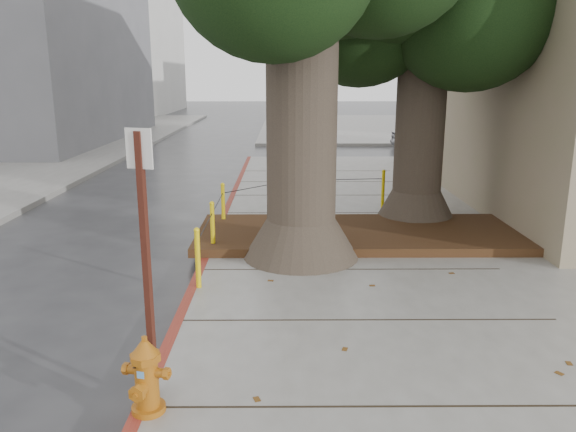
# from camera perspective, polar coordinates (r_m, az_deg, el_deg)

# --- Properties ---
(ground) EXTENTS (140.00, 140.00, 0.00)m
(ground) POSITION_cam_1_polar(r_m,az_deg,el_deg) (7.61, 4.22, -11.52)
(ground) COLOR #28282B
(ground) RESTS_ON ground
(sidewalk_far) EXTENTS (16.00, 20.00, 0.15)m
(sidewalk_far) POSITION_cam_1_polar(r_m,az_deg,el_deg) (37.56, 9.87, 8.93)
(sidewalk_far) COLOR slate
(sidewalk_far) RESTS_ON ground
(curb_red) EXTENTS (0.14, 26.00, 0.16)m
(curb_red) POSITION_cam_1_polar(r_m,az_deg,el_deg) (9.97, -8.49, -4.86)
(curb_red) COLOR maroon
(curb_red) RESTS_ON ground
(planter_bed) EXTENTS (6.40, 2.60, 0.16)m
(planter_bed) POSITION_cam_1_polar(r_m,az_deg,el_deg) (11.26, 7.27, -1.78)
(planter_bed) COLOR black
(planter_bed) RESTS_ON sidewalk_main
(building_far_white) EXTENTS (12.00, 18.00, 15.00)m
(building_far_white) POSITION_cam_1_polar(r_m,az_deg,el_deg) (54.54, -18.80, 17.76)
(building_far_white) COLOR silver
(building_far_white) RESTS_ON ground
(bollard_ring) EXTENTS (3.79, 5.39, 0.95)m
(bollard_ring) POSITION_cam_1_polar(r_m,az_deg,el_deg) (11.52, -1.72, 0.91)
(bollard_ring) COLOR yellow
(bollard_ring) RESTS_ON sidewalk_main
(fire_hydrant) EXTENTS (0.41, 0.40, 0.78)m
(fire_hydrant) POSITION_cam_1_polar(r_m,az_deg,el_deg) (5.66, -14.20, -15.45)
(fire_hydrant) COLOR #B36112
(fire_hydrant) RESTS_ON sidewalk_main
(signpost) EXTENTS (0.26, 0.10, 2.67)m
(signpost) POSITION_cam_1_polar(r_m,az_deg,el_deg) (5.50, -14.26, -3.48)
(signpost) COLOR #471911
(signpost) RESTS_ON sidewalk_main
(car_silver) EXTENTS (3.31, 1.54, 1.09)m
(car_silver) POSITION_cam_1_polar(r_m,az_deg,el_deg) (26.92, 13.91, 7.80)
(car_silver) COLOR #ACADB1
(car_silver) RESTS_ON ground
(car_red) EXTENTS (3.42, 1.22, 1.12)m
(car_red) POSITION_cam_1_polar(r_m,az_deg,el_deg) (29.81, 25.45, 7.45)
(car_red) COLOR #9B0E0E
(car_red) RESTS_ON ground
(car_dark) EXTENTS (1.93, 4.74, 1.38)m
(car_dark) POSITION_cam_1_polar(r_m,az_deg,el_deg) (28.03, -20.21, 7.88)
(car_dark) COLOR black
(car_dark) RESTS_ON ground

